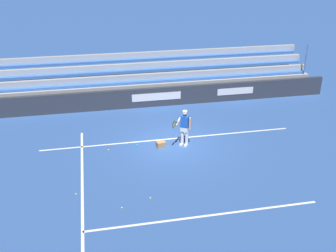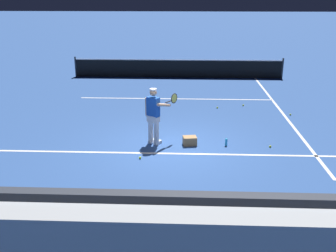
{
  "view_description": "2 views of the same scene",
  "coord_description": "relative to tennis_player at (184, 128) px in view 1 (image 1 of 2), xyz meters",
  "views": [
    {
      "loc": [
        3.41,
        15.91,
        8.39
      ],
      "look_at": [
        0.17,
        -0.05,
        0.9
      ],
      "focal_mm": 42.0,
      "sensor_mm": 36.0,
      "label": 1
    },
    {
      "loc": [
        0.38,
        -10.84,
        4.41
      ],
      "look_at": [
        -0.09,
        -0.04,
        0.68
      ],
      "focal_mm": 42.0,
      "sensor_mm": 36.0,
      "label": 2
    }
  ],
  "objects": [
    {
      "name": "court_sideline_white",
      "position": [
        4.63,
        3.74,
        -0.89
      ],
      "size": [
        0.1,
        12.0,
        0.01
      ],
      "primitive_type": "cube",
      "color": "white",
      "rests_on": "ground"
    },
    {
      "name": "tennis_ball_by_box",
      "position": [
        -0.31,
        -1.17,
        -0.86
      ],
      "size": [
        0.07,
        0.07,
        0.07
      ],
      "primitive_type": "sphere",
      "color": "#CCE533",
      "rests_on": "ground"
    },
    {
      "name": "back_wall_sponsor_board",
      "position": [
        0.51,
        -5.09,
        -0.34
      ],
      "size": [
        20.79,
        0.25,
        1.1
      ],
      "color": "#2D333D",
      "rests_on": "ground"
    },
    {
      "name": "tennis_player",
      "position": [
        0.0,
        0.0,
        0.0
      ],
      "size": [
        0.95,
        0.84,
        1.71
      ],
      "color": "silver",
      "rests_on": "ground"
    },
    {
      "name": "court_service_line_white",
      "position": [
        0.52,
        5.24,
        -0.89
      ],
      "size": [
        8.22,
        0.1,
        0.01
      ],
      "primitive_type": "cube",
      "color": "white",
      "rests_on": "ground"
    },
    {
      "name": "tennis_ball_stray_back",
      "position": [
        4.86,
        3.08,
        -0.86
      ],
      "size": [
        0.07,
        0.07,
        0.07
      ],
      "primitive_type": "sphere",
      "color": "#CCE533",
      "rests_on": "ground"
    },
    {
      "name": "court_baseline_white",
      "position": [
        0.52,
        -0.76,
        -0.89
      ],
      "size": [
        12.0,
        0.1,
        0.01
      ],
      "primitive_type": "cube",
      "color": "white",
      "rests_on": "ground"
    },
    {
      "name": "ground_plane",
      "position": [
        0.52,
        -0.26,
        -0.89
      ],
      "size": [
        160.0,
        160.0,
        0.0
      ],
      "primitive_type": "plane",
      "color": "#2D5193"
    },
    {
      "name": "bleacher_stand",
      "position": [
        0.52,
        -6.92,
        -0.17
      ],
      "size": [
        19.76,
        2.4,
        2.95
      ],
      "color": "#9EA3A8",
      "rests_on": "ground"
    },
    {
      "name": "ball_box_cardboard",
      "position": [
        1.07,
        -0.06,
        -0.76
      ],
      "size": [
        0.44,
        0.36,
        0.26
      ],
      "primitive_type": "cube",
      "rotation": [
        0.0,
        0.0,
        0.15
      ],
      "color": "#A87F51",
      "rests_on": "ground"
    },
    {
      "name": "tennis_ball_on_baseline",
      "position": [
        3.27,
        4.25,
        -0.86
      ],
      "size": [
        0.07,
        0.07,
        0.07
      ],
      "primitive_type": "sphere",
      "color": "#CCE533",
      "rests_on": "ground"
    },
    {
      "name": "water_bottle",
      "position": [
        2.17,
        -0.08,
        -0.78
      ],
      "size": [
        0.07,
        0.07,
        0.22
      ],
      "primitive_type": "cylinder",
      "color": "#33B2E5",
      "rests_on": "ground"
    },
    {
      "name": "tennis_ball_far_right",
      "position": [
        3.46,
        -0.17,
        -0.86
      ],
      "size": [
        0.07,
        0.07,
        0.07
      ],
      "primitive_type": "sphere",
      "color": "#CCE533",
      "rests_on": "ground"
    },
    {
      "name": "tennis_ball_midcourt",
      "position": [
        2.2,
        3.87,
        -0.86
      ],
      "size": [
        0.07,
        0.07,
        0.07
      ],
      "primitive_type": "sphere",
      "color": "#CCE533",
      "rests_on": "ground"
    }
  ]
}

